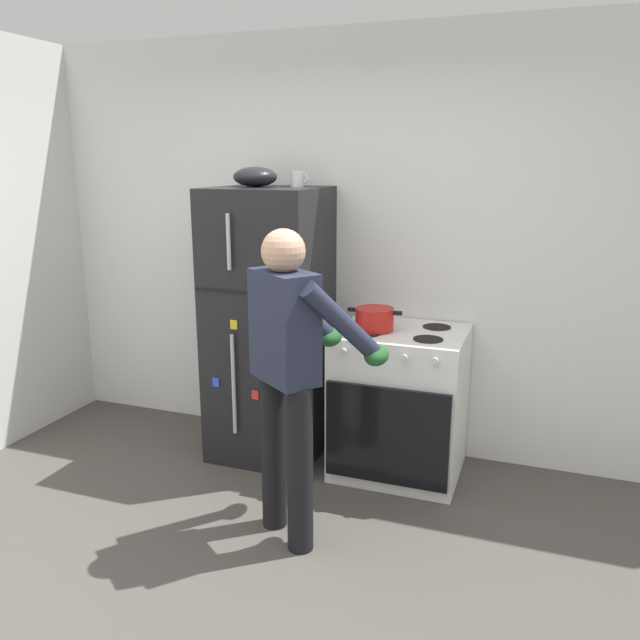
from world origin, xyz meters
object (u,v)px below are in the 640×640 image
Objects in this scene: stove_range at (399,403)px; red_pot at (374,319)px; mixing_bowl at (255,177)px; refrigerator at (270,325)px; coffee_mug at (298,179)px; person_cook at (292,360)px.

stove_range is 0.55m from red_pot.
stove_range is 1.65m from mixing_bowl.
refrigerator is 0.94m from coffee_mug.
red_pot is (0.71, -0.05, 0.11)m from refrigerator.
coffee_mug is at bearing 15.40° from refrigerator.
coffee_mug is at bearing 174.98° from stove_range.
red_pot is (0.19, 0.83, 0.03)m from person_cook.
coffee_mug is (-0.33, 0.93, 0.83)m from person_cook.
stove_range is 0.57× the size of person_cook.
coffee_mug reaches higher than person_cook.
mixing_bowl is (-0.26, -0.05, 0.01)m from coffee_mug.
coffee_mug is at bearing 109.66° from person_cook.
stove_range is at bearing -0.66° from refrigerator.
refrigerator is 0.94m from mixing_bowl.
mixing_bowl is (-0.95, 0.01, 1.35)m from stove_range.
coffee_mug reaches higher than refrigerator.
coffee_mug is at bearing 10.78° from mixing_bowl.
coffee_mug reaches higher than stove_range.
red_pot is 1.14m from mixing_bowl.
refrigerator is at bearing 120.32° from person_cook.
stove_range is 1.07m from person_cook.
person_cook is 4.83× the size of red_pot.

